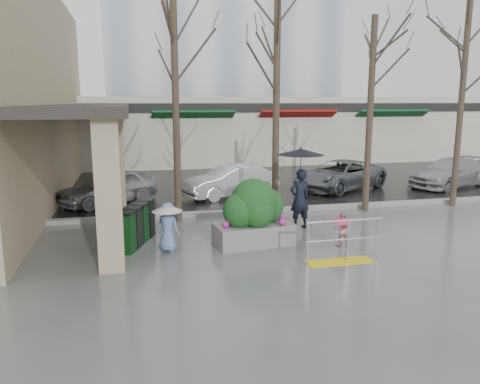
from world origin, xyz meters
name	(u,v)px	position (x,y,z in m)	size (l,w,h in m)	color
ground	(272,251)	(0.00, 0.00, 0.00)	(120.00, 120.00, 0.00)	#51514F
street_asphalt	(181,156)	(0.00, 22.00, 0.01)	(120.00, 36.00, 0.01)	black
curb	(237,212)	(0.00, 4.00, 0.07)	(120.00, 0.30, 0.15)	gray
canopy_slab	(91,104)	(-4.80, 8.00, 3.62)	(2.80, 18.00, 0.25)	#2D2823
pillar_front	(109,194)	(-3.90, -0.50, 1.75)	(0.55, 0.55, 3.50)	tan
pillar_back	(116,159)	(-3.90, 6.00, 1.75)	(0.55, 0.55, 3.50)	tan
storefront_row	(219,130)	(2.00, 17.97, 2.01)	(34.00, 6.74, 4.00)	beige
handrail	(342,247)	(1.36, -1.20, 0.38)	(1.90, 0.50, 1.03)	yellow
tree_west	(174,55)	(-2.00, 3.60, 5.08)	(3.20, 3.20, 6.80)	#382B21
tree_midwest	(277,53)	(1.20, 3.60, 5.23)	(3.20, 3.20, 7.00)	#382B21
tree_mideast	(372,67)	(4.50, 3.60, 4.86)	(3.20, 3.20, 6.50)	#382B21
tree_east	(466,53)	(8.00, 3.60, 5.38)	(3.20, 3.20, 7.20)	#382B21
woman	(300,180)	(1.43, 1.89, 1.46)	(1.38, 1.38, 2.43)	black
child_pink	(341,226)	(1.88, -0.03, 0.53)	(0.55, 0.55, 0.91)	#D38190
child_blue	(168,222)	(-2.57, 0.56, 0.75)	(0.76, 0.76, 1.26)	#6C86C1
planter	(254,213)	(-0.31, 0.63, 0.85)	(2.13, 1.26, 1.77)	gray
news_boxes	(136,225)	(-3.33, 1.35, 0.53)	(1.09, 1.92, 1.06)	#0D3C13
car_a	(108,187)	(-4.26, 6.72, 0.63)	(1.49, 3.70, 1.26)	#9F9FA4
car_b	(231,181)	(0.43, 6.97, 0.63)	(1.33, 3.82, 1.26)	silver
car_c	(340,175)	(5.30, 7.43, 0.63)	(2.09, 4.53, 1.26)	slate
car_d	(450,173)	(10.39, 6.97, 0.63)	(1.77, 4.34, 1.26)	#A5A5A9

